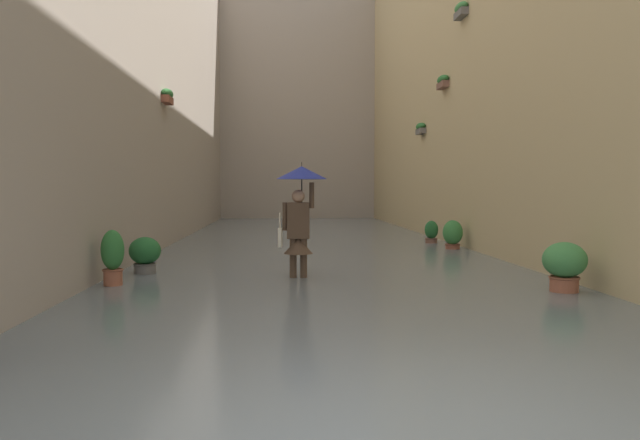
{
  "coord_description": "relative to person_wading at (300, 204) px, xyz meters",
  "views": [
    {
      "loc": [
        0.88,
        3.87,
        1.7
      ],
      "look_at": [
        0.23,
        -6.37,
        1.16
      ],
      "focal_mm": 35.07,
      "sensor_mm": 36.0,
      "label": 1
    }
  ],
  "objects": [
    {
      "name": "ground_plane",
      "position": [
        -0.55,
        -6.87,
        -1.41
      ],
      "size": [
        68.28,
        68.28,
        0.0
      ],
      "primitive_type": "plane",
      "color": "#605B56"
    },
    {
      "name": "flood_water",
      "position": [
        -0.55,
        -6.87,
        -1.33
      ],
      "size": [
        8.47,
        33.31,
        0.15
      ],
      "primitive_type": "cube",
      "color": "slate",
      "rests_on": "ground_plane"
    },
    {
      "name": "building_facade_left",
      "position": [
        -5.29,
        -6.87,
        4.69
      ],
      "size": [
        2.04,
        31.31,
        12.19
      ],
      "color": "tan",
      "rests_on": "ground_plane"
    },
    {
      "name": "building_facade_right",
      "position": [
        4.18,
        -6.87,
        4.93
      ],
      "size": [
        2.04,
        31.31,
        12.68
      ],
      "color": "#A89989",
      "rests_on": "ground_plane"
    },
    {
      "name": "building_facade_far",
      "position": [
        -0.55,
        -21.43,
        4.7
      ],
      "size": [
        11.27,
        1.8,
        12.21
      ],
      "primitive_type": "cube",
      "color": "#A89989",
      "rests_on": "ground_plane"
    },
    {
      "name": "person_wading",
      "position": [
        0.0,
        0.0,
        0.0
      ],
      "size": [
        0.88,
        0.88,
        2.13
      ],
      "color": "black",
      "rests_on": "ground_plane"
    },
    {
      "name": "potted_plant_near_left",
      "position": [
        -4.0,
        -4.76,
        -0.93
      ],
      "size": [
        0.5,
        0.5,
        0.87
      ],
      "color": "brown",
      "rests_on": "ground_plane"
    },
    {
      "name": "potted_plant_mid_right",
      "position": [
        2.98,
        0.66,
        -0.85
      ],
      "size": [
        0.36,
        0.36,
        1.03
      ],
      "color": "#9E563D",
      "rests_on": "ground_plane"
    },
    {
      "name": "potted_plant_far_right",
      "position": [
        2.76,
        -0.7,
        -0.94
      ],
      "size": [
        0.57,
        0.57,
        0.81
      ],
      "color": "#66605B",
      "rests_on": "ground_plane"
    },
    {
      "name": "potted_plant_mid_left",
      "position": [
        -3.88,
        1.69,
        -0.88
      ],
      "size": [
        0.64,
        0.64,
        0.89
      ],
      "color": "#9E563D",
      "rests_on": "ground_plane"
    },
    {
      "name": "potted_plant_far_left",
      "position": [
        -3.87,
        -6.43,
        -1.0
      ],
      "size": [
        0.38,
        0.38,
        0.77
      ],
      "color": "brown",
      "rests_on": "ground_plane"
    }
  ]
}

